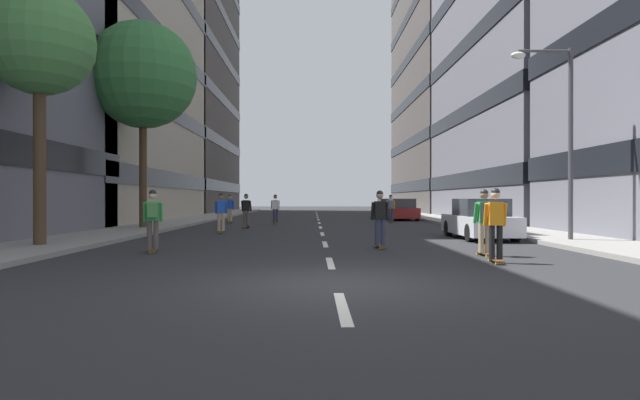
{
  "coord_description": "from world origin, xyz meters",
  "views": [
    {
      "loc": [
        -0.42,
        -9.21,
        1.53
      ],
      "look_at": [
        0.0,
        19.82,
        1.44
      ],
      "focal_mm": 29.01,
      "sensor_mm": 36.0,
      "label": 1
    }
  ],
  "objects_px": {
    "skater_8": "(246,209)",
    "skater_5": "(391,207)",
    "parked_car_far": "(402,210)",
    "parked_car_near": "(480,220)",
    "skater_4": "(153,217)",
    "skater_6": "(485,218)",
    "street_tree_mid": "(143,76)",
    "skater_3": "(380,216)",
    "streetlamp_right": "(560,122)",
    "parked_car_mid": "(388,208)",
    "skater_7": "(230,207)",
    "skater_0": "(275,208)",
    "skater_1": "(221,211)",
    "skater_2": "(496,221)",
    "street_tree_near": "(39,43)"
  },
  "relations": [
    {
      "from": "parked_car_far",
      "to": "skater_2",
      "type": "xyz_separation_m",
      "value": [
        -2.01,
        -24.41,
        0.29
      ]
    },
    {
      "from": "skater_4",
      "to": "skater_5",
      "type": "relative_size",
      "value": 1.0
    },
    {
      "from": "skater_8",
      "to": "parked_car_far",
      "type": "bearing_deg",
      "value": 45.27
    },
    {
      "from": "parked_car_near",
      "to": "parked_car_mid",
      "type": "bearing_deg",
      "value": 90.0
    },
    {
      "from": "skater_2",
      "to": "skater_7",
      "type": "xyz_separation_m",
      "value": [
        -9.5,
        20.06,
        0.0
      ]
    },
    {
      "from": "skater_5",
      "to": "skater_6",
      "type": "bearing_deg",
      "value": -91.19
    },
    {
      "from": "skater_3",
      "to": "skater_6",
      "type": "xyz_separation_m",
      "value": [
        2.5,
        -2.21,
        0.03
      ]
    },
    {
      "from": "skater_6",
      "to": "skater_4",
      "type": "bearing_deg",
      "value": 173.21
    },
    {
      "from": "parked_car_near",
      "to": "skater_2",
      "type": "distance_m",
      "value": 7.62
    },
    {
      "from": "streetlamp_right",
      "to": "skater_1",
      "type": "height_order",
      "value": "streetlamp_right"
    },
    {
      "from": "parked_car_near",
      "to": "streetlamp_right",
      "type": "bearing_deg",
      "value": -45.01
    },
    {
      "from": "parked_car_far",
      "to": "skater_3",
      "type": "bearing_deg",
      "value": -101.65
    },
    {
      "from": "skater_7",
      "to": "skater_8",
      "type": "distance_m",
      "value": 5.79
    },
    {
      "from": "skater_7",
      "to": "skater_3",
      "type": "bearing_deg",
      "value": -66.17
    },
    {
      "from": "parked_car_mid",
      "to": "skater_3",
      "type": "height_order",
      "value": "skater_3"
    },
    {
      "from": "skater_1",
      "to": "skater_3",
      "type": "relative_size",
      "value": 1.0
    },
    {
      "from": "skater_1",
      "to": "skater_6",
      "type": "distance_m",
      "value": 12.66
    },
    {
      "from": "street_tree_near",
      "to": "skater_3",
      "type": "height_order",
      "value": "street_tree_near"
    },
    {
      "from": "parked_car_mid",
      "to": "skater_0",
      "type": "distance_m",
      "value": 14.58
    },
    {
      "from": "skater_3",
      "to": "skater_4",
      "type": "height_order",
      "value": "same"
    },
    {
      "from": "skater_1",
      "to": "skater_4",
      "type": "bearing_deg",
      "value": -93.42
    },
    {
      "from": "streetlamp_right",
      "to": "street_tree_mid",
      "type": "bearing_deg",
      "value": 154.91
    },
    {
      "from": "parked_car_near",
      "to": "skater_3",
      "type": "distance_m",
      "value": 5.63
    },
    {
      "from": "skater_4",
      "to": "skater_6",
      "type": "xyz_separation_m",
      "value": [
        9.12,
        -1.08,
        0.0
      ]
    },
    {
      "from": "parked_car_near",
      "to": "skater_5",
      "type": "distance_m",
      "value": 13.29
    },
    {
      "from": "skater_3",
      "to": "skater_7",
      "type": "height_order",
      "value": "same"
    },
    {
      "from": "parked_car_near",
      "to": "skater_6",
      "type": "relative_size",
      "value": 2.47
    },
    {
      "from": "parked_car_mid",
      "to": "skater_6",
      "type": "bearing_deg",
      "value": -93.45
    },
    {
      "from": "skater_3",
      "to": "parked_car_far",
      "type": "bearing_deg",
      "value": 78.35
    },
    {
      "from": "skater_6",
      "to": "skater_5",
      "type": "bearing_deg",
      "value": 88.81
    },
    {
      "from": "parked_car_near",
      "to": "street_tree_near",
      "type": "xyz_separation_m",
      "value": [
        -14.6,
        -3.78,
        5.52
      ]
    },
    {
      "from": "skater_0",
      "to": "skater_5",
      "type": "xyz_separation_m",
      "value": [
        7.22,
        1.48,
        0.03
      ]
    },
    {
      "from": "street_tree_near",
      "to": "skater_3",
      "type": "relative_size",
      "value": 4.37
    },
    {
      "from": "parked_car_far",
      "to": "skater_1",
      "type": "xyz_separation_m",
      "value": [
        -10.4,
        -13.67,
        0.29
      ]
    },
    {
      "from": "skater_4",
      "to": "streetlamp_right",
      "type": "bearing_deg",
      "value": 11.82
    },
    {
      "from": "parked_car_far",
      "to": "skater_8",
      "type": "height_order",
      "value": "skater_8"
    },
    {
      "from": "street_tree_mid",
      "to": "skater_0",
      "type": "xyz_separation_m",
      "value": [
        6.0,
        6.0,
        -6.52
      ]
    },
    {
      "from": "parked_car_far",
      "to": "street_tree_mid",
      "type": "height_order",
      "value": "street_tree_mid"
    },
    {
      "from": "parked_car_mid",
      "to": "skater_1",
      "type": "xyz_separation_m",
      "value": [
        -10.4,
        -20.12,
        0.29
      ]
    },
    {
      "from": "parked_car_near",
      "to": "skater_4",
      "type": "xyz_separation_m",
      "value": [
        -10.89,
        -4.78,
        0.32
      ]
    },
    {
      "from": "skater_3",
      "to": "skater_1",
      "type": "bearing_deg",
      "value": 130.98
    },
    {
      "from": "skater_8",
      "to": "skater_5",
      "type": "bearing_deg",
      "value": 35.64
    },
    {
      "from": "skater_0",
      "to": "parked_car_near",
      "type": "bearing_deg",
      "value": -53.78
    },
    {
      "from": "parked_car_near",
      "to": "parked_car_mid",
      "type": "height_order",
      "value": "same"
    },
    {
      "from": "skater_1",
      "to": "skater_4",
      "type": "relative_size",
      "value": 1.0
    },
    {
      "from": "skater_2",
      "to": "skater_0",
      "type": "bearing_deg",
      "value": 109.04
    },
    {
      "from": "street_tree_near",
      "to": "skater_2",
      "type": "distance_m",
      "value": 14.09
    },
    {
      "from": "skater_1",
      "to": "skater_2",
      "type": "bearing_deg",
      "value": -52.01
    },
    {
      "from": "skater_3",
      "to": "skater_8",
      "type": "bearing_deg",
      "value": 116.9
    },
    {
      "from": "street_tree_mid",
      "to": "parked_car_near",
      "type": "bearing_deg",
      "value": -21.45
    }
  ]
}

